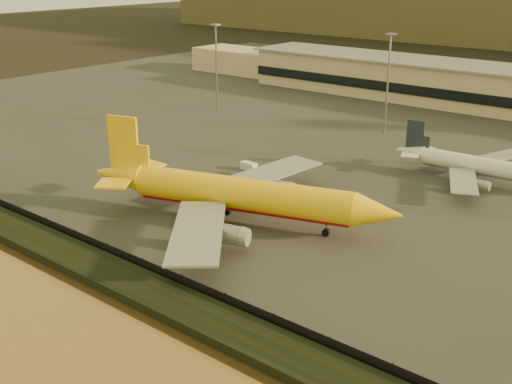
% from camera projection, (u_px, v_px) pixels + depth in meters
% --- Properties ---
extents(ground, '(900.00, 900.00, 0.00)m').
position_uv_depth(ground, '(197.00, 242.00, 103.47)').
color(ground, black).
rests_on(ground, ground).
extents(embankment, '(320.00, 7.00, 1.40)m').
position_uv_depth(embankment, '(113.00, 275.00, 90.90)').
color(embankment, black).
rests_on(embankment, ground).
extents(tarmac, '(320.00, 220.00, 0.20)m').
position_uv_depth(tarmac, '(445.00, 128.00, 172.37)').
color(tarmac, '#2D2D2D').
rests_on(tarmac, ground).
extents(perimeter_fence, '(300.00, 0.05, 2.20)m').
position_uv_depth(perimeter_fence, '(134.00, 262.00, 93.59)').
color(perimeter_fence, black).
rests_on(perimeter_fence, tarmac).
extents(terminal_building, '(202.00, 25.00, 12.60)m').
position_uv_depth(terminal_building, '(444.00, 83.00, 201.10)').
color(terminal_building, tan).
rests_on(terminal_building, tarmac).
extents(apron_light_masts, '(152.20, 12.20, 25.40)m').
position_uv_depth(apron_light_masts, '(477.00, 88.00, 143.56)').
color(apron_light_masts, slate).
rests_on(apron_light_masts, tarmac).
extents(dhl_cargo_jet, '(54.91, 52.38, 16.75)m').
position_uv_depth(dhl_cargo_jet, '(237.00, 195.00, 108.94)').
color(dhl_cargo_jet, yellow).
rests_on(dhl_cargo_jet, tarmac).
extents(white_narrowbody_jet, '(36.83, 35.95, 10.59)m').
position_uv_depth(white_narrowbody_jet, '(481.00, 166.00, 129.91)').
color(white_narrowbody_jet, white).
rests_on(white_narrowbody_jet, tarmac).
extents(gse_vehicle_yellow, '(4.83, 2.66, 2.07)m').
position_uv_depth(gse_vehicle_yellow, '(364.00, 208.00, 114.04)').
color(gse_vehicle_yellow, yellow).
rests_on(gse_vehicle_yellow, tarmac).
extents(gse_vehicle_white, '(3.74, 1.81, 1.65)m').
position_uv_depth(gse_vehicle_white, '(249.00, 166.00, 137.72)').
color(gse_vehicle_white, white).
rests_on(gse_vehicle_white, tarmac).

